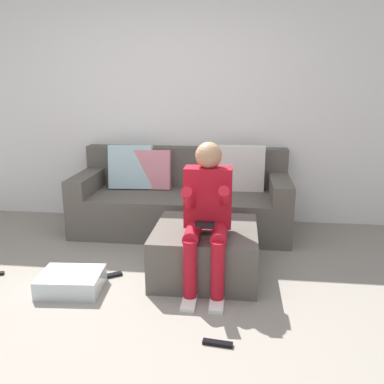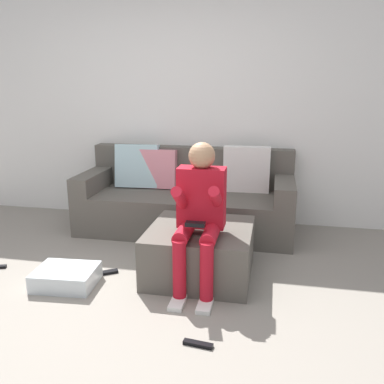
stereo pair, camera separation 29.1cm
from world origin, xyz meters
name	(u,v)px [view 2 (the right image)]	position (x,y,z in m)	size (l,w,h in m)	color
ground_plane	(96,324)	(0.00, 0.00, 0.00)	(7.72, 7.72, 0.00)	gray
wall_back	(176,111)	(0.00, 2.32, 1.22)	(5.94, 0.10, 2.44)	white
couch_sectional	(186,200)	(0.19, 1.90, 0.32)	(2.20, 0.87, 0.89)	#59544C
ottoman	(200,251)	(0.54, 0.85, 0.20)	(0.82, 0.81, 0.40)	#59544C
person_seated	(199,209)	(0.56, 0.66, 0.62)	(0.36, 0.61, 1.10)	red
storage_bin	(66,277)	(-0.44, 0.46, 0.07)	(0.46, 0.36, 0.14)	silver
remote_near_ottoman	(198,344)	(0.70, -0.09, 0.01)	(0.18, 0.04, 0.02)	black
remote_by_storage_bin	(107,272)	(-0.21, 0.71, 0.01)	(0.17, 0.05, 0.02)	black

